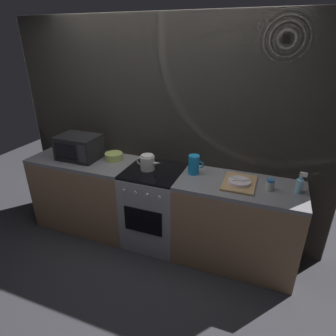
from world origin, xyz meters
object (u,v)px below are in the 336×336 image
at_px(spray_bottle, 300,185).
at_px(microwave, 79,147).
at_px(spice_jar, 270,185).
at_px(stove_unit, 155,206).
at_px(kettle, 148,162).
at_px(mixing_bowl, 114,156).
at_px(dish_pile, 239,182).
at_px(pitcher, 194,165).

bearing_deg(spray_bottle, microwave, -179.50).
distance_m(microwave, spice_jar, 2.09).
bearing_deg(microwave, stove_unit, -0.14).
height_order(microwave, kettle, microwave).
bearing_deg(mixing_bowl, spray_bottle, -2.21).
xyz_separation_m(microwave, kettle, (0.86, -0.01, -0.05)).
bearing_deg(dish_pile, kettle, -179.57).
relative_size(stove_unit, kettle, 3.16).
xyz_separation_m(stove_unit, spray_bottle, (1.40, 0.02, 0.53)).
xyz_separation_m(mixing_bowl, pitcher, (0.95, -0.03, 0.06)).
bearing_deg(kettle, spray_bottle, 1.19).
distance_m(pitcher, spray_bottle, 0.99).
bearing_deg(kettle, stove_unit, 6.89).
relative_size(kettle, spice_jar, 2.71).
bearing_deg(stove_unit, spice_jar, -0.69).
xyz_separation_m(microwave, pitcher, (1.34, 0.07, -0.03)).
distance_m(stove_unit, spice_jar, 1.26).
bearing_deg(spray_bottle, pitcher, 177.33).
bearing_deg(stove_unit, pitcher, 9.38).
bearing_deg(stove_unit, mixing_bowl, 169.76).
height_order(dish_pile, spray_bottle, spray_bottle).
xyz_separation_m(spice_jar, spray_bottle, (0.25, 0.04, 0.03)).
bearing_deg(spray_bottle, mixing_bowl, 177.79).
distance_m(kettle, pitcher, 0.49).
bearing_deg(kettle, dish_pile, 0.43).
bearing_deg(kettle, pitcher, 9.04).
bearing_deg(microwave, kettle, -0.68).
distance_m(pitcher, spice_jar, 0.75).
bearing_deg(spice_jar, microwave, 179.56).
relative_size(pitcher, dish_pile, 0.50).
xyz_separation_m(microwave, mixing_bowl, (0.39, 0.10, -0.10)).
bearing_deg(kettle, microwave, 179.32).
bearing_deg(dish_pile, stove_unit, 179.94).
xyz_separation_m(stove_unit, spice_jar, (1.16, -0.01, 0.50)).
height_order(mixing_bowl, spray_bottle, spray_bottle).
relative_size(kettle, mixing_bowl, 1.42).
xyz_separation_m(kettle, spice_jar, (1.22, -0.01, -0.03)).
bearing_deg(mixing_bowl, microwave, -166.24).
xyz_separation_m(mixing_bowl, spray_bottle, (1.94, -0.07, 0.04)).
bearing_deg(stove_unit, microwave, 179.86).
distance_m(stove_unit, kettle, 0.54).
bearing_deg(stove_unit, kettle, -173.11).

